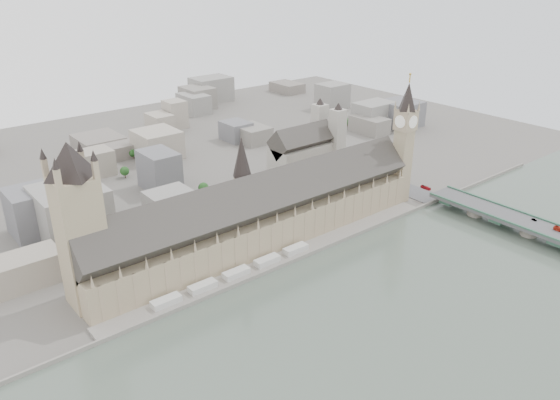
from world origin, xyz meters
TOP-DOWN VIEW (x-y plane):
  - ground at (0.00, 0.00)m, footprint 900.00×900.00m
  - river_thames at (0.00, -165.00)m, footprint 600.00×600.00m
  - embankment_wall at (0.00, -15.00)m, footprint 600.00×1.50m
  - river_terrace at (0.00, -7.50)m, footprint 270.00×15.00m
  - terrace_tents at (-40.00, -7.00)m, footprint 118.00×7.00m
  - palace_of_westminster at (0.00, 19.70)m, footprint 265.00×40.73m
  - elizabeth_tower at (138.00, 8.00)m, footprint 17.00×17.00m
  - victoria_tower at (-122.00, 26.00)m, footprint 30.00×30.00m
  - central_tower at (-10.00, 26.00)m, footprint 13.00×13.00m
  - westminster_bridge at (162.00, -87.50)m, footprint 25.00×325.00m
  - westminster_abbey at (110.92, 95.00)m, footprint 68.00×36.00m
  - city_skyline_inland at (0.00, 245.00)m, footprint 720.00×360.00m
  - park_trees at (-10.00, 60.00)m, footprint 110.00×30.00m
  - red_bus_north at (155.03, -6.02)m, footprint 2.43×9.49m
  - car_silver at (168.08, -94.24)m, footprint 1.97×4.07m

SIDE VIEW (x-z plane):
  - ground at x=0.00m, z-range 0.00..0.00m
  - river_thames at x=0.00m, z-range 0.00..0.00m
  - river_terrace at x=0.00m, z-range 0.00..2.00m
  - embankment_wall at x=0.00m, z-range 0.00..3.00m
  - terrace_tents at x=-40.00m, z-range 2.00..6.00m
  - westminster_bridge at x=162.00m, z-range 0.00..10.25m
  - park_trees at x=-10.00m, z-range 0.00..15.00m
  - car_silver at x=168.08m, z-range 10.25..11.54m
  - red_bus_north at x=155.03m, z-range 10.25..12.88m
  - city_skyline_inland at x=0.00m, z-range 0.00..38.00m
  - palace_of_westminster at x=0.00m, z-range -5.02..50.43m
  - westminster_abbey at x=110.92m, z-range -6.92..57.08m
  - victoria_tower at x=-122.00m, z-range 5.20..105.20m
  - central_tower at x=-10.00m, z-range 33.92..81.92m
  - elizabeth_tower at x=138.00m, z-range 4.34..111.84m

